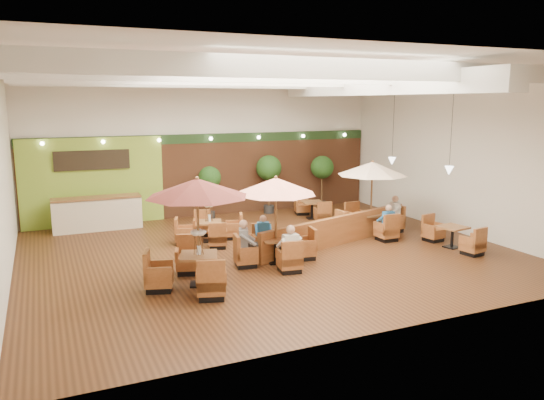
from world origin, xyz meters
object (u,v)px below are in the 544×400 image
table_3 (209,229)px  diner_1 (263,230)px  table_0 (195,208)px  table_4 (452,237)px  topiary_1 (269,170)px  diner_3 (387,219)px  booth_divider (338,231)px  diner_4 (393,210)px  topiary_0 (210,180)px  diner_0 (290,244)px  diner_2 (246,239)px  table_5 (312,210)px  topiary_2 (322,169)px  service_counter (97,214)px  table_2 (372,184)px  table_1 (276,204)px

table_3 → diner_1: bearing=-46.1°
table_0 → table_4: bearing=18.3°
table_3 → topiary_1: size_ratio=1.01×
diner_1 → diner_3: size_ratio=0.97×
booth_divider → diner_4: (2.60, 0.68, 0.31)m
topiary_0 → diner_1: size_ratio=2.83×
topiary_1 → topiary_0: bearing=180.0°
topiary_0 → diner_3: bearing=-52.6°
diner_0 → diner_3: diner_0 is taller
diner_0 → diner_2: (-0.90, 0.90, 0.01)m
diner_1 → table_5: bearing=-117.2°
topiary_1 → booth_divider: bearing=-89.0°
topiary_1 → topiary_2: (2.44, 0.00, -0.09)m
service_counter → topiary_1: bearing=1.7°
table_4 → diner_2: bearing=163.8°
diner_1 → table_2: bearing=-153.2°
booth_divider → service_counter: bearing=125.2°
table_5 → diner_2: 6.50m
table_0 → topiary_2: size_ratio=1.25×
table_1 → table_4: size_ratio=1.05×
topiary_0 → topiary_2: bearing=-0.0°
table_1 → table_5: (3.62, 4.65, -1.37)m
diner_0 → diner_1: diner_0 is taller
table_4 → diner_1: size_ratio=3.29×
booth_divider → table_0: table_0 is taller
diner_3 → booth_divider: bearing=164.0°
diner_2 → diner_4: bearing=123.4°
booth_divider → topiary_0: 5.99m
table_1 → diner_3: size_ratio=3.33×
table_5 → diner_4: diner_4 is taller
service_counter → table_4: service_counter is taller
service_counter → diner_3: (8.44, -5.35, 0.15)m
diner_2 → table_0: bearing=-42.4°
table_2 → booth_divider: bearing=-158.6°
table_3 → table_4: bearing=-11.7°
table_5 → topiary_0: 4.12m
table_0 → table_3: size_ratio=1.17×
table_1 → topiary_0: bearing=98.0°
table_4 → table_5: (-2.02, 5.42, -0.00)m
booth_divider → table_5: bearing=56.8°
topiary_0 → diner_0: 7.22m
table_1 → diner_3: (4.27, 0.73, -0.96)m
diner_1 → diner_4: size_ratio=0.88×
table_1 → table_5: size_ratio=1.04×
topiary_0 → topiary_2: 4.91m
booth_divider → topiary_2: (2.34, 5.31, 1.21)m
diner_4 → table_4: bearing=-162.5°
service_counter → table_4: size_ratio=1.27×
table_1 → diner_4: (5.20, 1.66, -0.93)m
booth_divider → table_1: bearing=-177.2°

